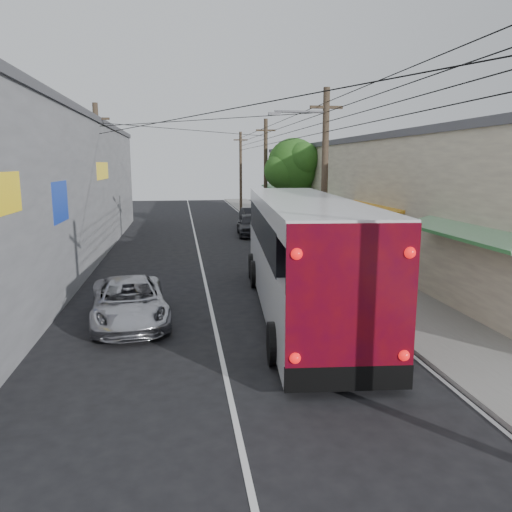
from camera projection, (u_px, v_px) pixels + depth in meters
The scene contains 13 objects.
ground at pixel (241, 448), 8.71m from camera, with size 120.00×120.00×0.00m, color black.
sidewalk at pixel (310, 247), 29.10m from camera, with size 3.00×80.00×0.12m, color slate.
building_right at pixel (373, 192), 31.14m from camera, with size 7.09×40.00×6.25m.
building_left at pixel (23, 189), 24.29m from camera, with size 7.20×36.00×7.25m.
utility_poles at pixel (252, 177), 28.17m from camera, with size 11.80×45.28×8.00m.
street_tree at pixel (295, 167), 34.16m from camera, with size 4.40×4.00×6.60m.
coach_bus at pixel (301, 253), 16.63m from camera, with size 3.93×13.35×3.79m.
jeepney at pixel (129, 302), 15.46m from camera, with size 2.24×4.86×1.35m, color #B9B9C1.
parked_suv at pixel (286, 241), 26.74m from camera, with size 2.25×5.53×1.61m, color #A8A7AF.
parked_car_mid at pixel (251, 225), 34.11m from camera, with size 1.81×4.51×1.54m, color #28292E.
parked_car_far at pixel (253, 218), 38.38m from camera, with size 1.60×4.58×1.51m, color black.
pedestrian_near at pixel (328, 255), 21.82m from camera, with size 0.61×0.40×1.67m, color pink.
pedestrian_far at pixel (348, 269), 19.29m from camera, with size 0.72×0.56×1.49m, color #8D9DCE.
Camera 1 is at (-0.93, -7.90, 4.90)m, focal length 35.00 mm.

